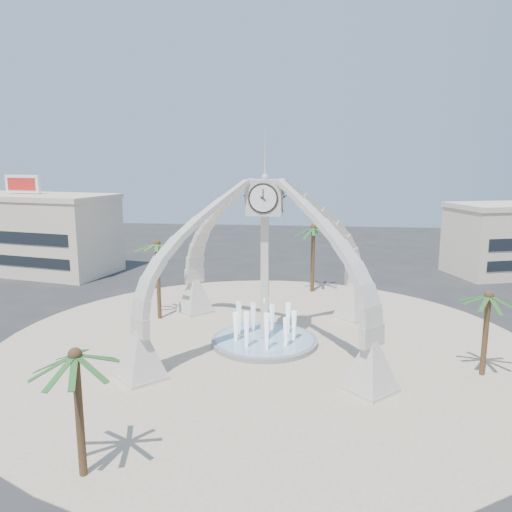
# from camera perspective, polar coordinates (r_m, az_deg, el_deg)

# --- Properties ---
(ground) EXTENTS (140.00, 140.00, 0.00)m
(ground) POSITION_cam_1_polar(r_m,az_deg,el_deg) (38.22, 0.98, -10.02)
(ground) COLOR #282828
(ground) RESTS_ON ground
(plaza) EXTENTS (40.00, 40.00, 0.06)m
(plaza) POSITION_cam_1_polar(r_m,az_deg,el_deg) (38.21, 0.98, -9.98)
(plaza) COLOR beige
(plaza) RESTS_ON ground
(clock_tower) EXTENTS (17.94, 17.94, 16.30)m
(clock_tower) POSITION_cam_1_polar(r_m,az_deg,el_deg) (36.41, 1.01, -0.43)
(clock_tower) COLOR beige
(clock_tower) RESTS_ON ground
(fountain) EXTENTS (8.00, 8.00, 3.62)m
(fountain) POSITION_cam_1_polar(r_m,az_deg,el_deg) (38.11, 0.98, -9.61)
(fountain) COLOR gray
(fountain) RESTS_ON ground
(building_nw) EXTENTS (23.75, 13.73, 11.90)m
(building_nw) POSITION_cam_1_polar(r_m,az_deg,el_deg) (68.23, -24.71, 2.46)
(building_nw) COLOR beige
(building_nw) RESTS_ON ground
(palm_east) EXTENTS (4.27, 4.27, 6.04)m
(palm_east) POSITION_cam_1_polar(r_m,az_deg,el_deg) (34.48, 25.07, -4.23)
(palm_east) COLOR brown
(palm_east) RESTS_ON ground
(palm_west) EXTENTS (4.05, 4.05, 7.40)m
(palm_west) POSITION_cam_1_polar(r_m,az_deg,el_deg) (43.21, -11.24, 1.25)
(palm_west) COLOR brown
(palm_west) RESTS_ON ground
(palm_north) EXTENTS (4.39, 4.39, 7.65)m
(palm_north) POSITION_cam_1_polar(r_m,az_deg,el_deg) (51.74, 6.57, 3.15)
(palm_north) COLOR brown
(palm_north) RESTS_ON ground
(palm_south) EXTENTS (4.59, 4.59, 6.34)m
(palm_south) POSITION_cam_1_polar(r_m,az_deg,el_deg) (22.59, -19.97, -10.75)
(palm_south) COLOR brown
(palm_south) RESTS_ON ground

